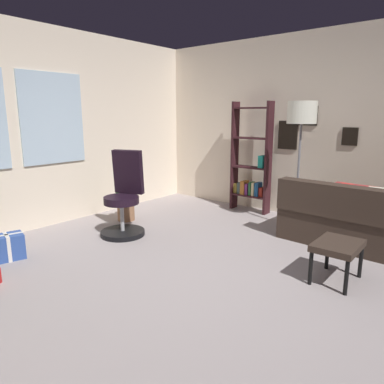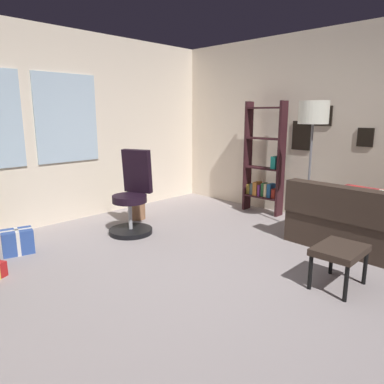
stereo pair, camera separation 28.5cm
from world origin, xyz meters
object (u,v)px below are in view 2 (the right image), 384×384
object	(u,v)px
footstool	(340,253)
floor_lamp	(313,121)
office_chair	(132,201)
potted_plant	(136,203)
bookshelf	(264,165)
gift_box_blue	(18,242)

from	to	relation	value
footstool	floor_lamp	distance (m)	1.92
footstool	office_chair	world-z (taller)	office_chair
office_chair	floor_lamp	bearing A→B (deg)	-45.19
floor_lamp	potted_plant	world-z (taller)	floor_lamp
bookshelf	potted_plant	distance (m)	2.03
footstool	bookshelf	world-z (taller)	bookshelf
office_chair	bookshelf	distance (m)	2.15
footstool	gift_box_blue	world-z (taller)	footstool
office_chair	potted_plant	bearing A→B (deg)	48.93
footstool	office_chair	distance (m)	2.58
bookshelf	floor_lamp	distance (m)	1.23
footstool	potted_plant	bearing A→B (deg)	89.09
footstool	potted_plant	size ratio (longest dim) A/B	0.88
footstool	office_chair	bearing A→B (deg)	97.90
gift_box_blue	potted_plant	size ratio (longest dim) A/B	0.65
footstool	office_chair	xyz separation A→B (m)	(-0.35, 2.56, 0.10)
floor_lamp	potted_plant	xyz separation A→B (m)	(-1.20, 2.08, -1.19)
office_chair	bookshelf	world-z (taller)	bookshelf
footstool	gift_box_blue	size ratio (longest dim) A/B	1.36
footstool	gift_box_blue	distance (m)	3.35
office_chair	bookshelf	xyz separation A→B (m)	(2.01, -0.67, 0.33)
office_chair	floor_lamp	world-z (taller)	floor_lamp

